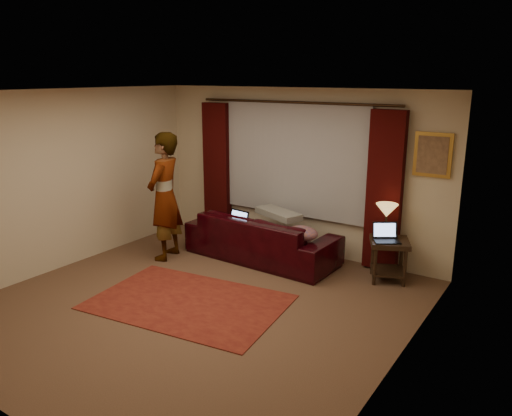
{
  "coord_description": "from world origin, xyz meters",
  "views": [
    {
      "loc": [
        3.78,
        -4.36,
        2.8
      ],
      "look_at": [
        0.1,
        1.2,
        1.0
      ],
      "focal_mm": 35.0,
      "sensor_mm": 36.0,
      "label": 1
    }
  ],
  "objects": [
    {
      "name": "drape_right",
      "position": [
        1.5,
        2.39,
        1.18
      ],
      "size": [
        0.5,
        0.14,
        2.3
      ],
      "primitive_type": "cube",
      "color": "#320606",
      "rests_on": "floor"
    },
    {
      "name": "sofa",
      "position": [
        -0.2,
        1.81,
        0.48
      ],
      "size": [
        2.43,
        1.12,
        0.97
      ],
      "primitive_type": "imported",
      "rotation": [
        0.0,
        0.0,
        3.1
      ],
      "color": "black",
      "rests_on": "floor"
    },
    {
      "name": "laptop_sofa",
      "position": [
        -0.58,
        1.6,
        0.61
      ],
      "size": [
        0.4,
        0.43,
        0.26
      ],
      "primitive_type": null,
      "rotation": [
        0.0,
        0.0,
        -0.13
      ],
      "color": "black",
      "rests_on": "sofa"
    },
    {
      "name": "ceiling",
      "position": [
        0.0,
        0.0,
        2.6
      ],
      "size": [
        5.0,
        5.0,
        0.02
      ],
      "primitive_type": "cube",
      "color": "silver",
      "rests_on": "ground"
    },
    {
      "name": "wall_left",
      "position": [
        -2.5,
        0.0,
        1.3
      ],
      "size": [
        0.02,
        5.0,
        2.6
      ],
      "primitive_type": "cube",
      "color": "beige",
      "rests_on": "ground"
    },
    {
      "name": "picture_frame",
      "position": [
        2.1,
        2.47,
        1.75
      ],
      "size": [
        0.5,
        0.04,
        0.6
      ],
      "primitive_type": "cube",
      "color": "#B98936",
      "rests_on": "wall_back"
    },
    {
      "name": "person",
      "position": [
        -1.47,
        1.04,
        0.98
      ],
      "size": [
        0.71,
        0.71,
        1.97
      ],
      "primitive_type": "imported",
      "rotation": [
        0.0,
        0.0,
        -1.31
      ],
      "color": "gray",
      "rests_on": "floor"
    },
    {
      "name": "tiffany_lamp",
      "position": [
        1.64,
        2.12,
        0.84
      ],
      "size": [
        0.42,
        0.42,
        0.49
      ],
      "primitive_type": null,
      "rotation": [
        0.0,
        0.0,
        0.53
      ],
      "color": "#9A964B",
      "rests_on": "end_table"
    },
    {
      "name": "sheer_curtain",
      "position": [
        0.0,
        2.44,
        1.5
      ],
      "size": [
        2.5,
        0.05,
        1.8
      ],
      "primitive_type": "cube",
      "color": "#A4A4AB",
      "rests_on": "wall_back"
    },
    {
      "name": "floor",
      "position": [
        0.0,
        0.0,
        -0.01
      ],
      "size": [
        5.0,
        5.0,
        0.01
      ],
      "primitive_type": "cube",
      "color": "brown",
      "rests_on": "ground"
    },
    {
      "name": "wall_right",
      "position": [
        2.5,
        0.0,
        1.3
      ],
      "size": [
        0.02,
        5.0,
        2.6
      ],
      "primitive_type": "cube",
      "color": "beige",
      "rests_on": "ground"
    },
    {
      "name": "end_table",
      "position": [
        1.73,
        2.07,
        0.3
      ],
      "size": [
        0.68,
        0.68,
        0.59
      ],
      "primitive_type": "cube",
      "rotation": [
        0.0,
        0.0,
        0.43
      ],
      "color": "black",
      "rests_on": "floor"
    },
    {
      "name": "throw_blanket",
      "position": [
        -0.03,
        2.03,
        0.97
      ],
      "size": [
        0.87,
        0.59,
        0.09
      ],
      "primitive_type": "cube",
      "rotation": [
        0.0,
        0.0,
        -0.37
      ],
      "color": "gray",
      "rests_on": "sofa"
    },
    {
      "name": "clothing_pile",
      "position": [
        0.58,
        1.67,
        0.58
      ],
      "size": [
        0.53,
        0.45,
        0.2
      ],
      "primitive_type": "ellipsoid",
      "rotation": [
        0.0,
        0.0,
        -0.19
      ],
      "color": "#7F515E",
      "rests_on": "sofa"
    },
    {
      "name": "curtain_rod",
      "position": [
        0.0,
        2.39,
        2.38
      ],
      "size": [
        0.04,
        0.04,
        3.4
      ],
      "primitive_type": "cylinder",
      "color": "#312012",
      "rests_on": "wall_back"
    },
    {
      "name": "area_rug",
      "position": [
        -0.13,
        -0.01,
        0.01
      ],
      "size": [
        2.56,
        1.87,
        0.01
      ],
      "primitive_type": "cube",
      "rotation": [
        0.0,
        0.0,
        0.12
      ],
      "color": "maroon",
      "rests_on": "floor"
    },
    {
      "name": "drape_left",
      "position": [
        -1.5,
        2.39,
        1.18
      ],
      "size": [
        0.5,
        0.14,
        2.3
      ],
      "primitive_type": "cube",
      "color": "#320606",
      "rests_on": "floor"
    },
    {
      "name": "wall_back",
      "position": [
        0.0,
        2.5,
        1.3
      ],
      "size": [
        5.0,
        0.02,
        2.6
      ],
      "primitive_type": "cube",
      "color": "beige",
      "rests_on": "ground"
    },
    {
      "name": "laptop_table",
      "position": [
        1.72,
        1.97,
        0.72
      ],
      "size": [
        0.49,
        0.49,
        0.25
      ],
      "primitive_type": null,
      "rotation": [
        0.0,
        0.0,
        0.58
      ],
      "color": "black",
      "rests_on": "end_table"
    }
  ]
}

